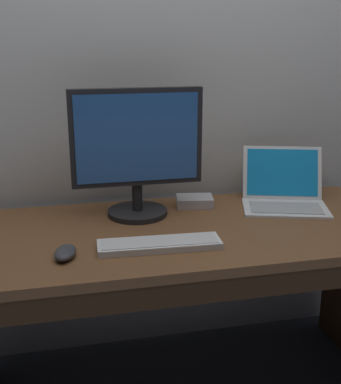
# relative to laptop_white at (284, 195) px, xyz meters

# --- Properties ---
(back_wall) EXTENTS (4.06, 0.04, 2.77)m
(back_wall) POSITION_rel_laptop_white_xyz_m (-0.45, 0.27, 0.62)
(back_wall) COLOR silver
(back_wall) RESTS_ON ground
(desk) EXTENTS (1.63, 0.71, 0.72)m
(desk) POSITION_rel_laptop_white_xyz_m (-0.45, -0.17, -0.23)
(desk) COLOR brown
(desk) RESTS_ON ground
(laptop_white) EXTENTS (0.41, 0.39, 0.22)m
(laptop_white) POSITION_rel_laptop_white_xyz_m (0.00, 0.00, 0.00)
(laptop_white) COLOR white
(laptop_white) RESTS_ON desk
(external_monitor) EXTENTS (0.49, 0.23, 0.49)m
(external_monitor) POSITION_rel_laptop_white_xyz_m (-0.61, 0.01, 0.21)
(external_monitor) COLOR black
(external_monitor) RESTS_ON desk
(wired_keyboard) EXTENTS (0.41, 0.13, 0.02)m
(wired_keyboard) POSITION_rel_laptop_white_xyz_m (-0.59, -0.31, -0.04)
(wired_keyboard) COLOR white
(wired_keyboard) RESTS_ON desk
(computer_mouse) EXTENTS (0.09, 0.13, 0.03)m
(computer_mouse) POSITION_rel_laptop_white_xyz_m (-0.89, -0.32, -0.03)
(computer_mouse) COLOR #38383D
(computer_mouse) RESTS_ON desk
(external_drive_box) EXTENTS (0.16, 0.13, 0.04)m
(external_drive_box) POSITION_rel_laptop_white_xyz_m (-0.36, 0.08, -0.03)
(external_drive_box) COLOR silver
(external_drive_box) RESTS_ON desk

